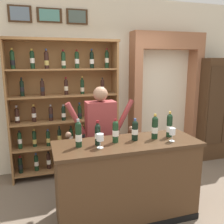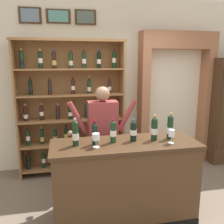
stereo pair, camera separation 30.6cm
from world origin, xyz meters
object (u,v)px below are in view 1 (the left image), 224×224
object	(u,v)px
shopkeeper	(101,130)
tasting_bottle_grappa	(78,134)
tasting_bottle_chianti	(98,134)
wine_glass_left	(172,132)
tasting_counter	(127,181)
tasting_bottle_vin_santo	(115,131)
tasting_bottle_bianco	(155,127)
side_cabinet	(217,109)
wine_glass_right	(100,138)
wine_shelf	(64,107)
tasting_bottle_rosso	(169,125)
tasting_bottle_super_tuscan	(135,130)

from	to	relation	value
shopkeeper	tasting_bottle_grappa	world-z (taller)	shopkeeper
tasting_bottle_chianti	wine_glass_left	world-z (taller)	tasting_bottle_chianti
tasting_counter	tasting_bottle_vin_santo	distance (m)	0.65
tasting_bottle_bianco	wine_glass_left	xyz separation A→B (m)	(0.15, -0.15, -0.03)
wine_glass_left	side_cabinet	bearing A→B (deg)	37.96
tasting_bottle_grappa	wine_glass_right	world-z (taller)	tasting_bottle_grappa
tasting_bottle_chianti	tasting_bottle_vin_santo	distance (m)	0.22
wine_glass_right	tasting_bottle_chianti	bearing A→B (deg)	90.15
wine_shelf	shopkeeper	world-z (taller)	wine_shelf
tasting_bottle_chianti	wine_glass_right	size ratio (longest dim) A/B	1.77
tasting_bottle_chianti	wine_glass_right	xyz separation A→B (m)	(0.00, -0.10, -0.02)
side_cabinet	tasting_bottle_vin_santo	bearing A→B (deg)	-152.73
tasting_bottle_vin_santo	tasting_bottle_rosso	bearing A→B (deg)	0.23
tasting_bottle_rosso	tasting_counter	bearing A→B (deg)	-176.02
shopkeeper	wine_glass_left	world-z (taller)	shopkeeper
tasting_bottle_super_tuscan	tasting_bottle_rosso	distance (m)	0.47
wine_shelf	side_cabinet	size ratio (longest dim) A/B	1.15
tasting_bottle_vin_santo	tasting_bottle_rosso	xyz separation A→B (m)	(0.72, 0.00, 0.01)
tasting_counter	tasting_bottle_super_tuscan	world-z (taller)	tasting_bottle_super_tuscan
tasting_counter	wine_glass_left	bearing A→B (deg)	-14.08
tasting_bottle_chianti	tasting_bottle_vin_santo	bearing A→B (deg)	6.85
tasting_bottle_grappa	tasting_bottle_chianti	xyz separation A→B (m)	(0.22, -0.00, -0.02)
shopkeeper	tasting_bottle_chianti	distance (m)	0.64
wine_glass_left	tasting_bottle_grappa	bearing A→B (deg)	172.52
tasting_bottle_bianco	tasting_bottle_rosso	world-z (taller)	tasting_bottle_rosso
tasting_counter	tasting_bottle_chianti	bearing A→B (deg)	178.28
tasting_bottle_vin_santo	tasting_bottle_super_tuscan	bearing A→B (deg)	1.23
side_cabinet	tasting_bottle_super_tuscan	xyz separation A→B (m)	(-2.32, -1.32, 0.13)
wine_shelf	tasting_bottle_rosso	xyz separation A→B (m)	(1.14, -1.45, -0.04)
side_cabinet	tasting_bottle_chianti	xyz separation A→B (m)	(-2.79, -1.35, 0.13)
tasting_bottle_grappa	tasting_bottle_vin_santo	world-z (taller)	tasting_bottle_grappa
tasting_bottle_chianti	wine_glass_left	xyz separation A→B (m)	(0.88, -0.14, -0.02)
tasting_bottle_chianti	tasting_bottle_vin_santo	size ratio (longest dim) A/B	1.02
tasting_bottle_vin_santo	tasting_bottle_chianti	bearing A→B (deg)	-173.15
wine_shelf	wine_glass_right	distance (m)	1.59
tasting_counter	tasting_bottle_grappa	bearing A→B (deg)	178.63
tasting_bottle_grappa	tasting_bottle_vin_santo	xyz separation A→B (m)	(0.44, 0.02, -0.01)
wine_shelf	wine_glass_left	world-z (taller)	wine_shelf
tasting_counter	wine_glass_right	size ratio (longest dim) A/B	10.77
side_cabinet	shopkeeper	xyz separation A→B (m)	(-2.60, -0.76, -0.01)
side_cabinet	tasting_bottle_vin_santo	size ratio (longest dim) A/B	7.04
wine_shelf	side_cabinet	world-z (taller)	wine_shelf
tasting_bottle_bianco	tasting_bottle_rosso	bearing A→B (deg)	4.45
shopkeeper	tasting_bottle_chianti	world-z (taller)	shopkeeper
side_cabinet	tasting_bottle_chianti	size ratio (longest dim) A/B	6.91
tasting_bottle_grappa	tasting_bottle_bianco	bearing A→B (deg)	0.60
side_cabinet	wine_glass_right	distance (m)	3.15
wine_glass_left	wine_glass_right	world-z (taller)	wine_glass_left
wine_shelf	tasting_counter	distance (m)	1.73
wine_shelf	shopkeeper	distance (m)	0.98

